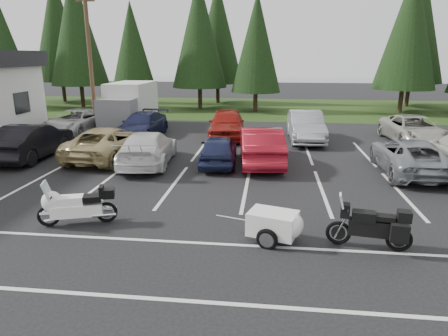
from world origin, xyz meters
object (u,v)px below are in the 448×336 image
at_px(car_far_3, 306,126).
at_px(car_near_2, 108,143).
at_px(car_near_1, 32,141).
at_px(car_near_4, 218,150).
at_px(car_near_5, 261,145).
at_px(cargo_trailer, 273,226).
at_px(car_near_6, 410,156).
at_px(car_far_4, 413,130).
at_px(adventure_motorcycle, 370,222).
at_px(car_far_2, 227,124).
at_px(box_truck, 127,106).
at_px(touring_motorcycle, 77,202).
at_px(utility_pole, 90,54).
at_px(car_far_0, 76,122).
at_px(car_near_3, 148,148).
at_px(car_far_1, 142,125).

bearing_deg(car_far_3, car_near_2, -153.98).
bearing_deg(car_near_2, car_near_1, 11.24).
bearing_deg(car_near_4, car_far_3, -131.08).
relative_size(car_near_5, cargo_trailer, 2.84).
bearing_deg(car_near_4, car_near_6, 172.75).
distance_m(car_near_5, car_far_4, 9.73).
bearing_deg(car_near_5, car_near_4, 5.38).
height_order(car_near_4, adventure_motorcycle, adventure_motorcycle).
relative_size(car_far_2, car_far_3, 0.98).
bearing_deg(car_near_1, car_far_3, -158.41).
relative_size(box_truck, car_far_2, 1.14).
bearing_deg(touring_motorcycle, box_truck, 86.89).
height_order(utility_pole, car_near_2, utility_pole).
distance_m(car_far_2, touring_motorcycle, 13.06).
xyz_separation_m(utility_pole, car_far_0, (-0.53, -1.57, -3.98)).
bearing_deg(car_near_4, car_near_2, -9.40).
height_order(car_near_3, car_near_6, car_near_3).
height_order(box_truck, car_far_0, box_truck).
distance_m(car_near_4, car_near_6, 7.88).
height_order(car_near_5, touring_motorcycle, car_near_5).
xyz_separation_m(touring_motorcycle, cargo_trailer, (5.47, -0.43, -0.26)).
distance_m(car_far_2, car_far_4, 10.27).
height_order(car_near_1, car_far_4, car_near_1).
relative_size(car_near_6, car_far_2, 1.04).
bearing_deg(adventure_motorcycle, car_far_4, 77.17).
distance_m(car_near_2, car_near_4, 5.24).
xyz_separation_m(car_near_4, touring_motorcycle, (-3.12, -6.90, 0.00)).
bearing_deg(box_truck, car_near_5, -41.73).
bearing_deg(adventure_motorcycle, car_near_4, 131.41).
height_order(car_far_1, car_far_3, car_far_3).
bearing_deg(box_truck, car_far_3, -13.93).
relative_size(car_near_2, car_far_4, 1.00).
relative_size(cargo_trailer, adventure_motorcycle, 0.77).
bearing_deg(box_truck, car_far_1, -56.27).
xyz_separation_m(car_near_2, car_far_4, (15.20, 5.17, 0.00)).
xyz_separation_m(car_far_4, touring_motorcycle, (-13.11, -12.58, -0.07)).
xyz_separation_m(car_near_5, car_far_0, (-11.46, 5.88, -0.10)).
height_order(car_near_6, car_far_1, car_near_6).
xyz_separation_m(utility_pole, cargo_trailer, (11.44, -15.14, -4.29)).
bearing_deg(car_far_3, utility_pole, 168.16).
bearing_deg(car_near_5, car_far_3, -120.17).
relative_size(car_far_3, car_far_4, 0.95).
bearing_deg(car_far_0, car_near_1, -76.51).
relative_size(box_truck, adventure_motorcycle, 2.47).
distance_m(utility_pole, car_near_2, 9.17).
bearing_deg(cargo_trailer, car_near_6, 68.25).
height_order(car_far_3, touring_motorcycle, car_far_3).
relative_size(car_far_1, car_far_3, 0.97).
bearing_deg(utility_pole, car_near_3, -53.57).
xyz_separation_m(car_near_6, car_far_0, (-17.49, 6.71, 0.01)).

